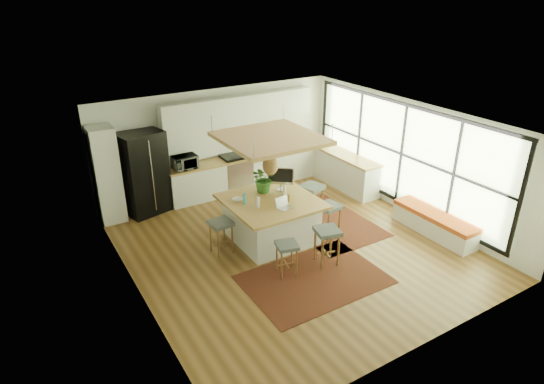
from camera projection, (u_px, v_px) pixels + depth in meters
floor at (292, 245)px, 9.81m from camera, size 7.00×7.00×0.00m
ceiling at (295, 122)px, 8.68m from camera, size 7.00×7.00×0.00m
wall_back at (219, 141)px, 11.96m from camera, size 6.50×0.00×6.50m
wall_front at (431, 273)px, 6.52m from camera, size 6.50×0.00×6.50m
wall_left at (132, 228)px, 7.71m from camera, size 0.00×7.00×7.00m
wall_right at (409, 158)px, 10.78m from camera, size 0.00×7.00×7.00m
window_wall at (408, 156)px, 10.74m from camera, size 0.10×6.20×2.60m
pantry at (106, 175)px, 10.41m from camera, size 0.55×0.60×2.25m
back_counter_base at (244, 173)px, 12.35m from camera, size 4.20×0.60×0.88m
back_counter_top at (243, 157)px, 12.16m from camera, size 4.24×0.64×0.05m
backsplash at (238, 137)px, 12.21m from camera, size 4.20×0.02×0.80m
upper_cabinets at (240, 109)px, 11.75m from camera, size 4.20×0.34×0.70m
range at (236, 173)px, 12.21m from camera, size 0.76×0.62×1.00m
right_counter_base at (341, 170)px, 12.56m from camera, size 0.60×2.50×0.88m
right_counter_top at (343, 154)px, 12.37m from camera, size 0.64×2.54×0.05m
window_bench at (434, 224)px, 10.16m from camera, size 0.52×2.00×0.50m
ceiling_panel at (270, 151)px, 9.12m from camera, size 1.86×1.86×0.80m
rug_near at (314, 279)px, 8.68m from camera, size 2.60×1.80×0.01m
rug_right at (326, 222)px, 10.75m from camera, size 1.80×2.60×0.01m
fridge at (144, 176)px, 10.91m from camera, size 1.15×0.99×2.00m
island at (271, 219)px, 9.88m from camera, size 1.85×1.85×0.93m
stool_near_left at (287, 258)px, 8.72m from camera, size 0.48×0.48×0.66m
stool_near_right at (326, 248)px, 9.04m from camera, size 0.55×0.55×0.77m
stool_right_front at (328, 221)px, 10.05m from camera, size 0.49×0.49×0.75m
stool_right_back at (311, 202)px, 10.90m from camera, size 0.58×0.58×0.79m
stool_left_side at (221, 237)px, 9.41m from camera, size 0.46×0.46×0.72m
laptop at (285, 203)px, 9.29m from camera, size 0.36×0.38×0.23m
monitor at (281, 179)px, 10.05m from camera, size 0.58×0.52×0.54m
microwave at (185, 161)px, 11.24m from camera, size 0.61×0.36×0.40m
island_plant at (264, 181)px, 9.98m from camera, size 0.61×0.66×0.48m
island_bowl at (237, 200)px, 9.64m from camera, size 0.26×0.26×0.05m
island_bottle_0 at (246, 200)px, 9.47m from camera, size 0.07×0.07×0.19m
island_bottle_1 at (258, 203)px, 9.34m from camera, size 0.07×0.07×0.19m
island_bottle_2 at (289, 198)px, 9.53m from camera, size 0.07×0.07×0.19m
island_bottle_3 at (284, 191)px, 9.85m from camera, size 0.07×0.07×0.19m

